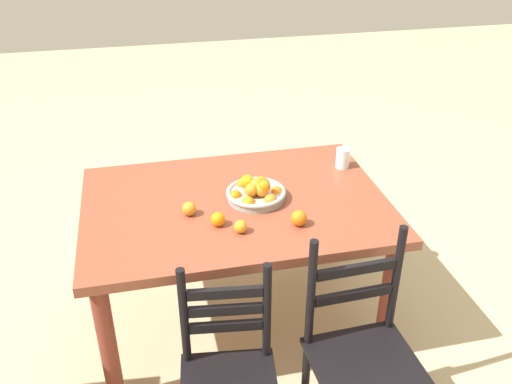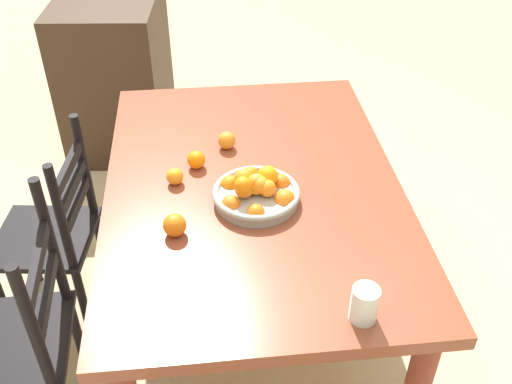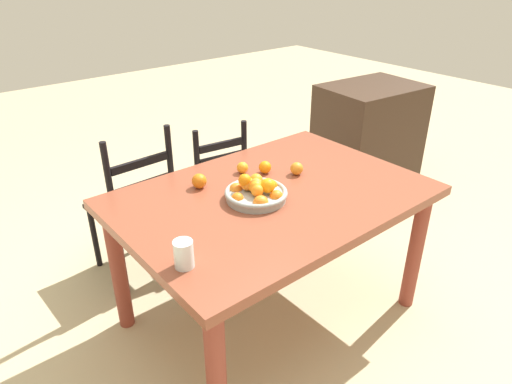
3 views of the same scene
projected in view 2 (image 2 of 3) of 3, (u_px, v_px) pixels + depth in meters
ground_plane at (254, 324)px, 2.61m from camera, size 12.00×12.00×0.00m
dining_table at (253, 205)px, 2.20m from camera, size 1.52×1.06×0.78m
chair_near_window at (16, 344)px, 1.97m from camera, size 0.45×0.45×0.98m
chair_by_cabinet at (55, 236)px, 2.43m from camera, size 0.44×0.44×0.91m
cabinet at (117, 72)px, 3.56m from camera, size 0.83×0.64×0.91m
fruit_bowl at (256, 192)px, 2.03m from camera, size 0.30×0.30×0.13m
orange_loose_0 at (196, 160)px, 2.19m from camera, size 0.07×0.07×0.07m
orange_loose_1 at (175, 176)px, 2.12m from camera, size 0.06×0.06×0.06m
orange_loose_2 at (175, 225)px, 1.89m from camera, size 0.08×0.08×0.08m
orange_loose_3 at (227, 140)px, 2.30m from camera, size 0.07×0.07×0.07m
drinking_glass at (364, 304)px, 1.61m from camera, size 0.08×0.08×0.11m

